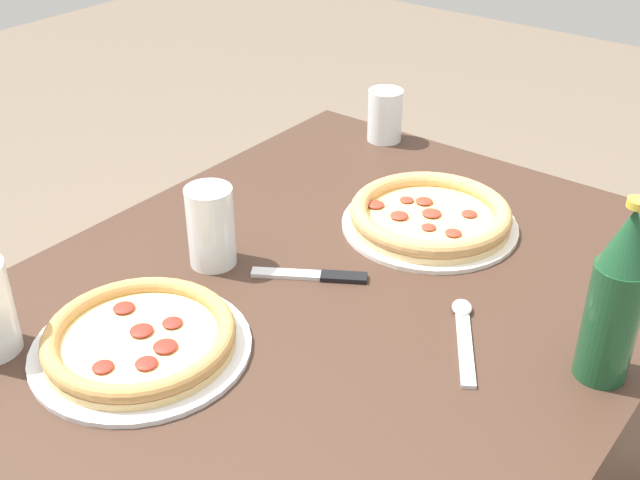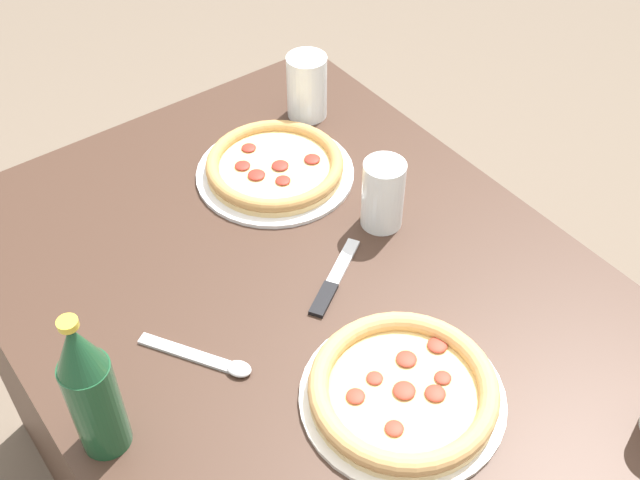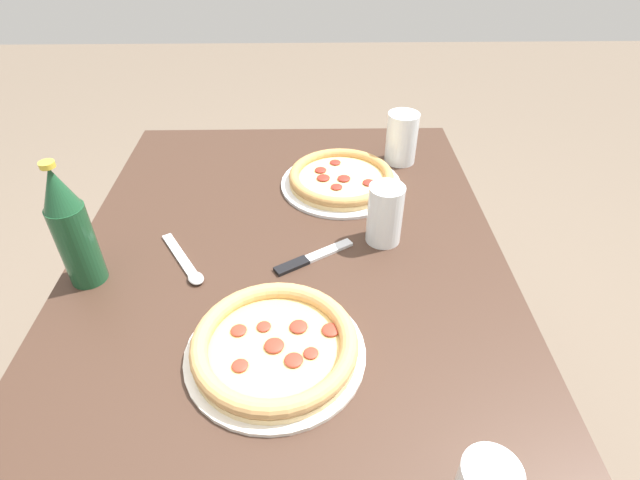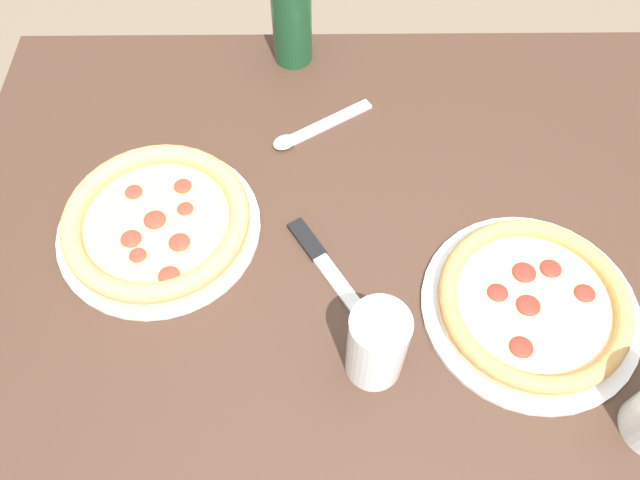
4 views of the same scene
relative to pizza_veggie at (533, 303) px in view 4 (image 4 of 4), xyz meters
The scene contains 7 objects.
ground_plane 0.83m from the pizza_veggie, 154.61° to the left, with size 8.00×8.00×0.00m, color #6B5B4C.
table 0.50m from the pizza_veggie, 154.61° to the left, with size 1.20×0.92×0.75m.
pizza_veggie is the anchor object (origin of this frame).
pizza_salami 0.56m from the pizza_veggie, 165.47° to the left, with size 0.31×0.31×0.04m.
glass_water 0.24m from the pizza_veggie, 160.50° to the right, with size 0.08×0.08×0.14m.
knife 0.30m from the pizza_veggie, 164.85° to the left, with size 0.12×0.17×0.01m.
spoon 0.46m from the pizza_veggie, 133.00° to the left, with size 0.18×0.12×0.01m.
Camera 4 is at (-0.03, -0.51, 1.56)m, focal length 35.00 mm.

